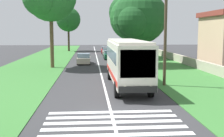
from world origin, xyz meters
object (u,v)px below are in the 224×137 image
Objects in this scene: trailing_car_0 at (84,59)px; utility_pole at (165,34)px; roadside_tree_left_0 at (68,20)px; roadside_tree_right_1 at (139,19)px; trailing_car_2 at (108,52)px; coach_bus at (127,60)px; trailing_car_1 at (109,55)px; trailing_car_3 at (106,50)px; roadside_tree_right_2 at (126,13)px; roadside_tree_right_0 at (131,19)px.

utility_pole is (-16.68, -6.91, 3.52)m from trailing_car_0.
roadside_tree_right_1 is at bearing -158.33° from roadside_tree_left_0.
roadside_tree_left_0 is 30.20m from roadside_tree_right_1.
coach_bus is at bearing 179.49° from trailing_car_2.
trailing_car_0 is 7.67m from trailing_car_1.
trailing_car_3 is 0.45× the size of roadside_tree_left_0.
coach_bus is 36.14m from roadside_tree_right_2.
roadside_tree_right_0 is at bearing -2.54° from roadside_tree_right_1.
trailing_car_2 is at bearing 144.86° from roadside_tree_right_2.
trailing_car_2 is at bearing -0.87° from trailing_car_1.
utility_pole is (-14.47, 0.28, -1.83)m from roadside_tree_right_1.
trailing_car_3 is 0.42× the size of roadside_tree_right_0.
roadside_tree_right_1 is at bearing 177.67° from roadside_tree_right_2.
roadside_tree_left_0 is 21.24m from roadside_tree_right_0.
roadside_tree_right_0 reaches higher than coach_bus.
roadside_tree_right_1 is 0.82× the size of roadside_tree_right_2.
trailing_car_2 is at bearing -147.98° from roadside_tree_left_0.
coach_bus is at bearing 179.59° from trailing_car_1.
trailing_car_3 is 0.54× the size of utility_pole.
trailing_car_3 is 0.37× the size of roadside_tree_right_2.
trailing_car_2 and trailing_car_3 have the same top height.
utility_pole is (0.06, -3.11, 2.04)m from coach_bus.
trailing_car_1 is at bearing -157.67° from roadside_tree_left_0.
roadside_tree_right_1 is (-10.28, 0.46, -0.34)m from roadside_tree_right_0.
coach_bus reaches higher than trailing_car_1.
trailing_car_3 is at bearing 4.75° from utility_pole.
trailing_car_0 is 0.37× the size of roadside_tree_right_2.
roadside_tree_right_2 is at bearing -2.33° from roadside_tree_right_1.
roadside_tree_right_2 is (18.68, -8.04, 7.30)m from trailing_car_0.
roadside_tree_right_1 reaches higher than utility_pole.
trailing_car_1 is 0.45× the size of roadside_tree_right_1.
trailing_car_2 is 0.54× the size of utility_pole.
trailing_car_3 is at bearing 0.68° from trailing_car_2.
roadside_tree_right_1 is at bearing -168.40° from trailing_car_2.
roadside_tree_right_2 is 1.45× the size of utility_pole.
coach_bus is 1.09× the size of roadside_tree_right_0.
coach_bus is at bearing 171.19° from roadside_tree_right_0.
roadside_tree_right_2 is (20.88, -0.85, 1.94)m from roadside_tree_right_1.
trailing_car_0 is 18.80m from trailing_car_3.
trailing_car_3 is at bearing 19.50° from roadside_tree_right_0.
utility_pole reaches higher than coach_bus.
utility_pole is at bearing 178.17° from roadside_tree_right_2.
roadside_tree_right_0 is 24.85m from utility_pole.
roadside_tree_right_2 is at bearing -23.29° from trailing_car_0.
trailing_car_2 is (6.46, -0.10, 0.00)m from trailing_car_1.
roadside_tree_right_1 is at bearing -171.19° from trailing_car_3.
roadside_tree_right_1 is at bearing -107.05° from trailing_car_0.
utility_pole is at bearing -174.52° from trailing_car_2.
coach_bus is 2.60× the size of trailing_car_3.
trailing_car_0 is at bearing 136.55° from roadside_tree_right_0.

